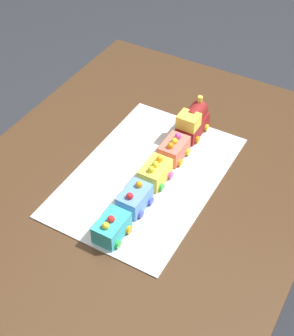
# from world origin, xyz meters

# --- Properties ---
(ground_plane) EXTENTS (8.00, 8.00, 0.00)m
(ground_plane) POSITION_xyz_m (0.00, 0.00, 0.00)
(ground_plane) COLOR #2D3038
(dining_table) EXTENTS (1.40, 1.00, 0.74)m
(dining_table) POSITION_xyz_m (0.00, 0.00, 0.63)
(dining_table) COLOR #4C331E
(dining_table) RESTS_ON ground
(cake_board) EXTENTS (0.60, 0.40, 0.00)m
(cake_board) POSITION_xyz_m (-0.06, 0.01, 0.74)
(cake_board) COLOR silver
(cake_board) RESTS_ON dining_table
(cake_locomotive) EXTENTS (0.14, 0.08, 0.12)m
(cake_locomotive) POSITION_xyz_m (-0.30, 0.04, 0.79)
(cake_locomotive) COLOR maroon
(cake_locomotive) RESTS_ON cake_board
(cake_car_caboose_coral) EXTENTS (0.10, 0.08, 0.07)m
(cake_car_caboose_coral) POSITION_xyz_m (-0.17, 0.04, 0.77)
(cake_car_caboose_coral) COLOR #F27260
(cake_car_caboose_coral) RESTS_ON cake_board
(cake_car_flatbed_lemon) EXTENTS (0.10, 0.08, 0.07)m
(cake_car_flatbed_lemon) POSITION_xyz_m (-0.06, 0.04, 0.77)
(cake_car_flatbed_lemon) COLOR #F4E04C
(cake_car_flatbed_lemon) RESTS_ON cake_board
(cake_car_hopper_sky_blue) EXTENTS (0.10, 0.08, 0.07)m
(cake_car_hopper_sky_blue) POSITION_xyz_m (0.06, 0.04, 0.77)
(cake_car_hopper_sky_blue) COLOR #669EEA
(cake_car_hopper_sky_blue) RESTS_ON cake_board
(cake_car_tanker_turquoise) EXTENTS (0.10, 0.08, 0.07)m
(cake_car_tanker_turquoise) POSITION_xyz_m (0.18, 0.04, 0.77)
(cake_car_tanker_turquoise) COLOR #38B7C6
(cake_car_tanker_turquoise) RESTS_ON cake_board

